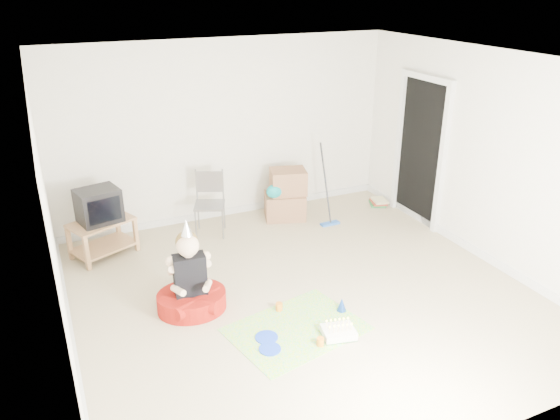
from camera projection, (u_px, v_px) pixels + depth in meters
name	position (u px, v px, depth m)	size (l,w,h in m)	color
ground	(302.00, 293.00, 6.27)	(5.00, 5.00, 0.00)	tan
doorway_recess	(421.00, 153.00, 7.81)	(0.02, 0.90, 2.05)	black
tv_stand	(103.00, 235.00, 7.02)	(0.90, 0.75, 0.48)	#AA794D
crt_tv	(98.00, 206.00, 6.86)	(0.50, 0.41, 0.43)	black
folding_chair	(210.00, 205.00, 7.54)	(0.53, 0.51, 0.90)	gray
cardboard_boxes	(286.00, 195.00, 8.10)	(0.70, 0.61, 0.75)	#906445
floor_mop	(331.00, 208.00, 7.89)	(0.29, 0.39, 1.15)	blue
book_pile	(378.00, 202.00, 8.68)	(0.33, 0.37, 0.10)	#267338
seated_woman	(191.00, 290.00, 5.87)	(0.82, 0.82, 1.08)	maroon
party_mat	(296.00, 329.00, 5.62)	(1.33, 0.96, 0.01)	#F333A0
birthday_cake	(338.00, 333.00, 5.49)	(0.37, 0.32, 0.15)	white
blue_plate_near	(267.00, 337.00, 5.48)	(0.23, 0.23, 0.01)	#183CC2
blue_plate_far	(270.00, 349.00, 5.31)	(0.22, 0.22, 0.01)	#183CC2
orange_cup_near	(279.00, 307.00, 5.92)	(0.08, 0.08, 0.09)	orange
orange_cup_far	(320.00, 342.00, 5.36)	(0.07, 0.07, 0.08)	orange
blue_party_hat	(342.00, 304.00, 5.90)	(0.11, 0.11, 0.15)	#163FA0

